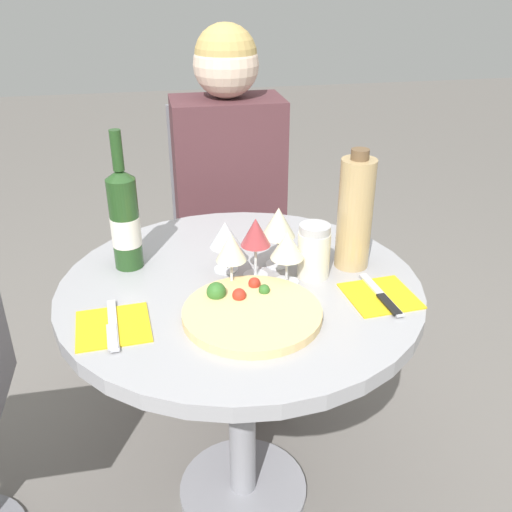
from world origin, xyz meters
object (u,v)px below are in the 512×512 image
Objects in this scene: seated_diner at (233,230)px; pizza_large at (251,312)px; chair_behind_diner at (228,238)px; tall_carafe at (355,213)px; wine_bottle at (125,219)px; dining_table at (241,325)px.

pizza_large is (-0.08, -0.76, 0.16)m from seated_diner.
chair_behind_diner is 0.84m from tall_carafe.
pizza_large is 0.87× the size of wine_bottle.
tall_carafe is at bearing 32.33° from pizza_large.
chair_behind_diner reaches higher than dining_table.
seated_diner reaches higher than tall_carafe.
wine_bottle is (-0.33, -0.47, 0.27)m from seated_diner.
wine_bottle reaches higher than tall_carafe.
seated_diner reaches higher than dining_table.
seated_diner is (-0.00, -0.14, 0.10)m from chair_behind_diner.
wine_bottle reaches higher than dining_table.
chair_behind_diner is 0.79m from wine_bottle.
dining_table is 2.87× the size of pizza_large.
seated_diner reaches higher than wine_bottle.
dining_table is at bearing -27.94° from wine_bottle.
chair_behind_diner is 2.74× the size of wine_bottle.
dining_table is at bearing 84.19° from chair_behind_diner.
chair_behind_diner is 3.15× the size of pizza_large.
pizza_large is (-0.00, -0.15, 0.13)m from dining_table.
chair_behind_diner is 0.77× the size of seated_diner.
dining_table is 2.50× the size of wine_bottle.
dining_table is 0.20m from pizza_large.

